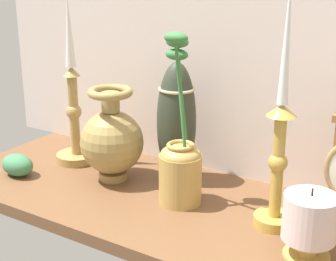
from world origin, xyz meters
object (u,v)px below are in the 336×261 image
(brass_vase_bulbous, at_px, (112,139))
(pillar_candle_front, at_px, (309,222))
(tall_ceramic_vase, at_px, (176,122))
(brass_vase_jar, at_px, (180,161))
(candlestick_tall_left, at_px, (279,146))
(candlestick_tall_center, at_px, (74,111))

(brass_vase_bulbous, xyz_separation_m, pillar_candle_front, (0.44, -0.07, -0.03))
(pillar_candle_front, xyz_separation_m, tall_ceramic_vase, (-0.33, 0.14, 0.07))
(pillar_candle_front, bearing_deg, brass_vase_jar, 168.18)
(candlestick_tall_left, height_order, brass_vase_jar, candlestick_tall_left)
(tall_ceramic_vase, bearing_deg, brass_vase_jar, -54.68)
(candlestick_tall_center, height_order, brass_vase_bulbous, candlestick_tall_center)
(brass_vase_bulbous, height_order, pillar_candle_front, brass_vase_bulbous)
(candlestick_tall_left, bearing_deg, candlestick_tall_center, 175.20)
(candlestick_tall_left, distance_m, pillar_candle_front, 0.14)
(brass_vase_jar, xyz_separation_m, tall_ceramic_vase, (-0.06, 0.09, 0.04))
(brass_vase_bulbous, height_order, brass_vase_jar, brass_vase_jar)
(candlestick_tall_center, relative_size, brass_vase_jar, 1.14)
(brass_vase_bulbous, bearing_deg, tall_ceramic_vase, 32.45)
(brass_vase_bulbous, xyz_separation_m, brass_vase_jar, (0.17, -0.02, -0.00))
(pillar_candle_front, bearing_deg, tall_ceramic_vase, 156.27)
(brass_vase_jar, distance_m, tall_ceramic_vase, 0.12)
(brass_vase_jar, bearing_deg, tall_ceramic_vase, 125.32)
(brass_vase_jar, bearing_deg, pillar_candle_front, -11.82)
(candlestick_tall_left, relative_size, brass_vase_jar, 1.35)
(candlestick_tall_center, bearing_deg, brass_vase_jar, -9.64)
(candlestick_tall_left, bearing_deg, pillar_candle_front, -39.51)
(brass_vase_jar, bearing_deg, candlestick_tall_left, 3.39)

